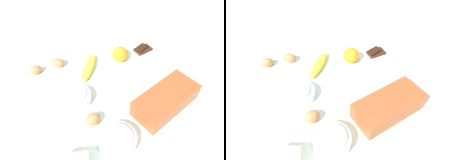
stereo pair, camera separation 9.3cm
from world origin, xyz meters
The scene contains 11 objects.
ground_plane centered at (0.00, 0.00, -0.01)m, with size 2.40×2.40×0.02m, color silver.
loaf_pan centered at (-0.14, 0.20, 0.04)m, with size 0.30×0.18×0.08m.
flour_bowl centered at (0.12, 0.25, 0.03)m, with size 0.14×0.14×0.07m.
sugar_bowl centered at (0.17, 0.00, 0.03)m, with size 0.13×0.13×0.06m.
banana centered at (0.05, -0.14, 0.02)m, with size 0.19×0.04×0.04m, color yellow.
orange_fruit centered at (-0.12, -0.13, 0.04)m, with size 0.08×0.08×0.08m, color orange.
butter_block centered at (0.29, 0.26, 0.03)m, with size 0.09×0.06×0.06m, color #F4EDB2.
egg_near_butter centered at (0.28, -0.25, 0.02)m, with size 0.04×0.04×0.06m, color #A56F43.
egg_beside_bowl centered at (0.16, 0.13, 0.03)m, with size 0.05×0.05×0.06m, color #A87144.
egg_loose centered at (0.17, -0.24, 0.02)m, with size 0.05×0.05×0.06m, color #A46E43.
chocolate_plate centered at (-0.26, -0.13, 0.01)m, with size 0.13×0.13×0.03m.
Camera 2 is at (0.23, 0.60, 0.73)m, focal length 34.18 mm.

